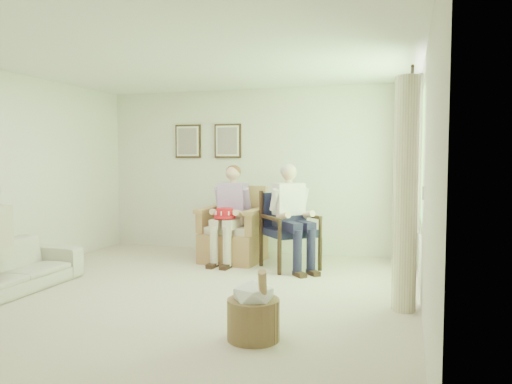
{
  "coord_description": "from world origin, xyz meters",
  "views": [
    {
      "loc": [
        2.35,
        -4.89,
        1.52
      ],
      "look_at": [
        0.4,
        1.51,
        1.05
      ],
      "focal_mm": 35.0,
      "sensor_mm": 36.0,
      "label": 1
    }
  ],
  "objects_px": {
    "wood_armchair": "(292,227)",
    "person_dark": "(289,209)",
    "wicker_armchair": "(234,237)",
    "sofa": "(4,269)",
    "person_wicker": "(231,207)",
    "hatbox": "(254,310)",
    "red_hat": "(225,214)"
  },
  "relations": [
    {
      "from": "wicker_armchair",
      "to": "wood_armchair",
      "type": "height_order",
      "value": "wicker_armchair"
    },
    {
      "from": "person_wicker",
      "to": "person_dark",
      "type": "bearing_deg",
      "value": -8.12
    },
    {
      "from": "wicker_armchair",
      "to": "hatbox",
      "type": "relative_size",
      "value": 1.69
    },
    {
      "from": "red_hat",
      "to": "hatbox",
      "type": "distance_m",
      "value": 2.92
    },
    {
      "from": "wood_armchair",
      "to": "person_wicker",
      "type": "bearing_deg",
      "value": 137.84
    },
    {
      "from": "wood_armchair",
      "to": "person_wicker",
      "type": "height_order",
      "value": "person_wicker"
    },
    {
      "from": "wood_armchair",
      "to": "hatbox",
      "type": "relative_size",
      "value": 1.59
    },
    {
      "from": "red_hat",
      "to": "person_dark",
      "type": "bearing_deg",
      "value": 0.73
    },
    {
      "from": "sofa",
      "to": "red_hat",
      "type": "height_order",
      "value": "red_hat"
    },
    {
      "from": "person_dark",
      "to": "red_hat",
      "type": "xyz_separation_m",
      "value": [
        -0.92,
        -0.01,
        -0.1
      ]
    },
    {
      "from": "person_wicker",
      "to": "hatbox",
      "type": "distance_m",
      "value": 3.11
    },
    {
      "from": "person_wicker",
      "to": "sofa",
      "type": "bearing_deg",
      "value": -125.83
    },
    {
      "from": "wood_armchair",
      "to": "hatbox",
      "type": "bearing_deg",
      "value": -124.34
    },
    {
      "from": "wicker_armchair",
      "to": "hatbox",
      "type": "bearing_deg",
      "value": -63.77
    },
    {
      "from": "wood_armchair",
      "to": "person_dark",
      "type": "distance_m",
      "value": 0.31
    },
    {
      "from": "wood_armchair",
      "to": "red_hat",
      "type": "xyz_separation_m",
      "value": [
        -0.92,
        -0.18,
        0.17
      ]
    },
    {
      "from": "wicker_armchair",
      "to": "sofa",
      "type": "height_order",
      "value": "wicker_armchair"
    },
    {
      "from": "person_dark",
      "to": "hatbox",
      "type": "xyz_separation_m",
      "value": [
        0.31,
        -2.62,
        -0.57
      ]
    },
    {
      "from": "person_dark",
      "to": "hatbox",
      "type": "bearing_deg",
      "value": -123.93
    },
    {
      "from": "person_dark",
      "to": "wood_armchair",
      "type": "bearing_deg",
      "value": 49.23
    },
    {
      "from": "wood_armchair",
      "to": "person_dark",
      "type": "bearing_deg",
      "value": -130.77
    },
    {
      "from": "wood_armchair",
      "to": "sofa",
      "type": "relative_size",
      "value": 0.54
    },
    {
      "from": "person_wicker",
      "to": "hatbox",
      "type": "xyz_separation_m",
      "value": [
        1.21,
        -2.81,
        -0.56
      ]
    },
    {
      "from": "wicker_armchair",
      "to": "person_dark",
      "type": "relative_size",
      "value": 0.78
    },
    {
      "from": "wood_armchair",
      "to": "person_wicker",
      "type": "xyz_separation_m",
      "value": [
        -0.9,
        0.02,
        0.25
      ]
    },
    {
      "from": "hatbox",
      "to": "red_hat",
      "type": "bearing_deg",
      "value": 115.29
    },
    {
      "from": "wicker_armchair",
      "to": "wood_armchair",
      "type": "relative_size",
      "value": 1.06
    },
    {
      "from": "wicker_armchair",
      "to": "red_hat",
      "type": "height_order",
      "value": "wicker_armchair"
    },
    {
      "from": "wood_armchair",
      "to": "sofa",
      "type": "xyz_separation_m",
      "value": [
        -2.78,
        -2.24,
        -0.29
      ]
    },
    {
      "from": "wood_armchair",
      "to": "person_dark",
      "type": "height_order",
      "value": "person_dark"
    },
    {
      "from": "wood_armchair",
      "to": "hatbox",
      "type": "height_order",
      "value": "wood_armchair"
    },
    {
      "from": "wicker_armchair",
      "to": "hatbox",
      "type": "height_order",
      "value": "wicker_armchair"
    }
  ]
}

